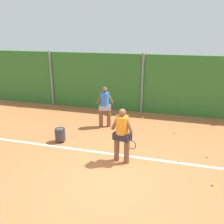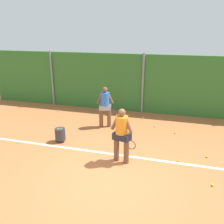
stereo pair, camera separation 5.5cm
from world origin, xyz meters
The scene contains 16 objects.
ground_plane centered at (0.00, 1.68, 0.00)m, with size 24.66×24.66×0.00m, color #B76638.
hedge_fence_backdrop centered at (0.00, 5.72, 1.36)m, with size 16.03×0.25×2.71m, color #33702D.
fence_post_left centered at (-4.62, 5.54, 1.39)m, with size 0.10×0.10×2.77m, color gray.
fence_post_center centered at (0.00, 5.54, 1.39)m, with size 0.10×0.10×2.77m, color gray.
court_baseline_paint centered at (0.00, 1.27, 0.00)m, with size 11.71×0.10×0.01m, color white.
player_foreground_near centered at (0.12, 0.92, 0.93)m, with size 0.78×0.38×1.67m.
player_midcourt centered at (-1.15, 3.41, 0.92)m, with size 0.73×0.41×1.65m.
ball_hopper centered at (-2.26, 1.65, 0.29)m, with size 0.36×0.36×0.51m.
tennis_ball_0 centered at (1.62, 3.47, 0.03)m, with size 0.07×0.07×0.07m, color #CCDB33.
tennis_ball_1 centered at (-3.85, 4.57, 0.03)m, with size 0.07×0.07×0.07m, color #CCDB33.
tennis_ball_2 centered at (-0.47, 4.92, 0.03)m, with size 0.07×0.07×0.07m, color #CCDB33.
tennis_ball_3 centered at (2.62, 1.85, 0.03)m, with size 0.07×0.07×0.07m, color #CCDB33.
tennis_ball_4 centered at (1.79, 1.36, 0.03)m, with size 0.07×0.07×0.07m, color #CCDB33.
tennis_ball_5 centered at (0.19, 4.75, 0.03)m, with size 0.07×0.07×0.07m, color #CCDB33.
tennis_ball_6 centered at (0.82, 3.91, 0.03)m, with size 0.07×0.07×0.07m, color #CCDB33.
tennis_ball_7 centered at (2.62, 0.37, 0.03)m, with size 0.07×0.07×0.07m, color #CCDB33.
Camera 2 is at (1.55, -5.23, 3.76)m, focal length 38.43 mm.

